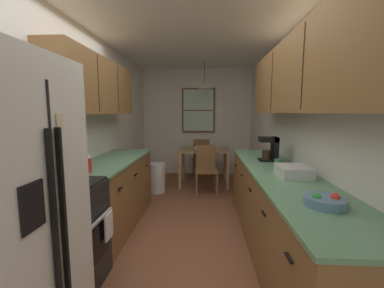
% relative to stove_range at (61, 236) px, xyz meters
% --- Properties ---
extents(ground_plane, '(12.00, 12.00, 0.00)m').
position_rel_stove_range_xyz_m(ground_plane, '(0.99, 1.55, -0.47)').
color(ground_plane, brown).
extents(wall_left, '(0.10, 9.00, 2.55)m').
position_rel_stove_range_xyz_m(wall_left, '(-0.36, 1.55, 0.80)').
color(wall_left, white).
rests_on(wall_left, ground).
extents(wall_right, '(0.10, 9.00, 2.55)m').
position_rel_stove_range_xyz_m(wall_right, '(2.34, 1.55, 0.80)').
color(wall_right, white).
rests_on(wall_right, ground).
extents(wall_back, '(4.40, 0.10, 2.55)m').
position_rel_stove_range_xyz_m(wall_back, '(0.99, 4.20, 0.80)').
color(wall_back, white).
rests_on(wall_back, ground).
extents(ceiling_slab, '(4.40, 9.00, 0.08)m').
position_rel_stove_range_xyz_m(ceiling_slab, '(0.99, 1.55, 2.12)').
color(ceiling_slab, white).
extents(stove_range, '(0.66, 0.61, 1.10)m').
position_rel_stove_range_xyz_m(stove_range, '(0.00, 0.00, 0.00)').
color(stove_range, black).
rests_on(stove_range, ground).
extents(microwave_over_range, '(0.39, 0.58, 0.31)m').
position_rel_stove_range_xyz_m(microwave_over_range, '(-0.11, 0.00, 1.15)').
color(microwave_over_range, silver).
extents(counter_left, '(0.64, 1.83, 0.90)m').
position_rel_stove_range_xyz_m(counter_left, '(-0.01, 1.22, -0.02)').
color(counter_left, brown).
rests_on(counter_left, ground).
extents(upper_cabinets_left, '(0.33, 1.91, 0.67)m').
position_rel_stove_range_xyz_m(upper_cabinets_left, '(-0.15, 1.17, 1.35)').
color(upper_cabinets_left, brown).
extents(counter_right, '(0.64, 3.13, 0.90)m').
position_rel_stove_range_xyz_m(counter_right, '(1.99, 0.65, -0.02)').
color(counter_right, brown).
rests_on(counter_right, ground).
extents(upper_cabinets_right, '(0.33, 2.81, 0.73)m').
position_rel_stove_range_xyz_m(upper_cabinets_right, '(2.13, 0.60, 1.39)').
color(upper_cabinets_right, brown).
extents(dining_table, '(0.99, 0.79, 0.76)m').
position_rel_stove_range_xyz_m(dining_table, '(1.18, 3.22, 0.17)').
color(dining_table, '#A87F51').
rests_on(dining_table, ground).
extents(dining_chair_near, '(0.43, 0.43, 0.90)m').
position_rel_stove_range_xyz_m(dining_chair_near, '(1.23, 2.62, 0.03)').
color(dining_chair_near, brown).
rests_on(dining_chair_near, ground).
extents(dining_chair_far, '(0.44, 0.44, 0.90)m').
position_rel_stove_range_xyz_m(dining_chair_far, '(1.13, 3.82, 0.03)').
color(dining_chair_far, brown).
rests_on(dining_chair_far, ground).
extents(pendant_light, '(0.30, 0.30, 0.57)m').
position_rel_stove_range_xyz_m(pendant_light, '(1.18, 3.22, 1.56)').
color(pendant_light, black).
extents(back_window, '(0.79, 0.05, 1.06)m').
position_rel_stove_range_xyz_m(back_window, '(1.04, 4.13, 1.08)').
color(back_window, brown).
extents(trash_bin, '(0.33, 0.33, 0.55)m').
position_rel_stove_range_xyz_m(trash_bin, '(0.29, 2.64, -0.20)').
color(trash_bin, white).
rests_on(trash_bin, ground).
extents(storage_canister, '(0.12, 0.12, 0.16)m').
position_rel_stove_range_xyz_m(storage_canister, '(-0.01, 0.51, 0.51)').
color(storage_canister, red).
rests_on(storage_canister, counter_left).
extents(dish_towel, '(0.02, 0.16, 0.24)m').
position_rel_stove_range_xyz_m(dish_towel, '(0.35, 0.15, 0.03)').
color(dish_towel, white).
extents(coffee_maker, '(0.22, 0.18, 0.30)m').
position_rel_stove_range_xyz_m(coffee_maker, '(2.03, 1.22, 0.59)').
color(coffee_maker, black).
rests_on(coffee_maker, counter_right).
extents(mug_by_coffeemaker, '(0.12, 0.08, 0.10)m').
position_rel_stove_range_xyz_m(mug_by_coffeemaker, '(2.02, 0.82, 0.48)').
color(mug_by_coffeemaker, '#3F7F4C').
rests_on(mug_by_coffeemaker, counter_right).
extents(fruit_bowl, '(0.26, 0.26, 0.09)m').
position_rel_stove_range_xyz_m(fruit_bowl, '(1.99, -0.31, 0.46)').
color(fruit_bowl, '#597F9E').
rests_on(fruit_bowl, counter_right).
extents(dish_rack, '(0.28, 0.34, 0.10)m').
position_rel_stove_range_xyz_m(dish_rack, '(2.05, 0.45, 0.48)').
color(dish_rack, silver).
rests_on(dish_rack, counter_right).
extents(table_serving_bowl, '(0.18, 0.18, 0.06)m').
position_rel_stove_range_xyz_m(table_serving_bowl, '(1.07, 3.25, 0.31)').
color(table_serving_bowl, silver).
rests_on(table_serving_bowl, dining_table).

